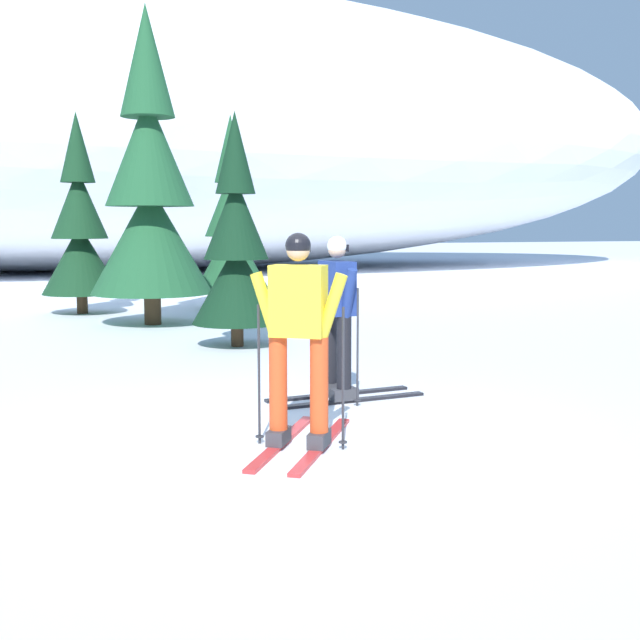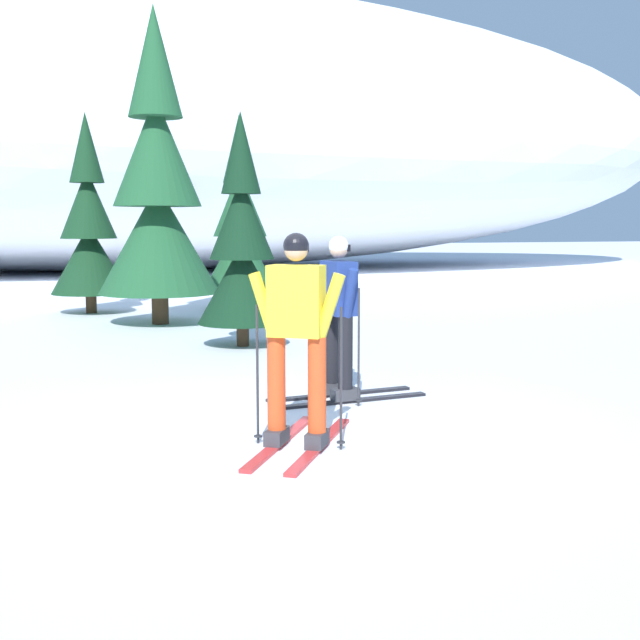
# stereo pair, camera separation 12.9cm
# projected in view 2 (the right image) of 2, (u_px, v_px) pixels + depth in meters

# --- Properties ---
(ground_plane) EXTENTS (120.00, 120.00, 0.00)m
(ground_plane) POSITION_uv_depth(u_px,v_px,m) (288.00, 433.00, 7.03)
(ground_plane) COLOR white
(skier_navy_jacket) EXTENTS (1.70, 0.81, 1.70)m
(skier_navy_jacket) POSITION_uv_depth(u_px,v_px,m) (339.00, 315.00, 8.27)
(skier_navy_jacket) COLOR black
(skier_navy_jacket) RESTS_ON ground
(skier_yellow_jacket) EXTENTS (1.29, 1.68, 1.76)m
(skier_yellow_jacket) POSITION_uv_depth(u_px,v_px,m) (297.00, 336.00, 6.46)
(skier_yellow_jacket) COLOR red
(skier_yellow_jacket) RESTS_ON ground
(pine_tree_center_left) EXTENTS (1.56, 1.56, 4.03)m
(pine_tree_center_left) POSITION_uv_depth(u_px,v_px,m) (89.00, 230.00, 16.18)
(pine_tree_center_left) COLOR #47301E
(pine_tree_center_left) RESTS_ON ground
(pine_tree_center) EXTENTS (2.18, 2.18, 5.65)m
(pine_tree_center) POSITION_uv_depth(u_px,v_px,m) (157.00, 193.00, 14.33)
(pine_tree_center) COLOR #47301E
(pine_tree_center) RESTS_ON ground
(pine_tree_center_right) EXTENTS (1.33, 1.33, 3.46)m
(pine_tree_center_right) POSITION_uv_depth(u_px,v_px,m) (242.00, 249.00, 11.83)
(pine_tree_center_right) COLOR #47301E
(pine_tree_center_right) RESTS_ON ground
(pine_tree_far_right) EXTENTS (1.59, 1.59, 4.11)m
(pine_tree_far_right) POSITION_uv_depth(u_px,v_px,m) (240.00, 228.00, 17.12)
(pine_tree_far_right) COLOR #47301E
(pine_tree_far_right) RESTS_ON ground
(snow_ridge_background) EXTENTS (48.51, 19.13, 10.67)m
(snow_ridge_background) POSITION_uv_depth(u_px,v_px,m) (117.00, 131.00, 30.70)
(snow_ridge_background) COLOR white
(snow_ridge_background) RESTS_ON ground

